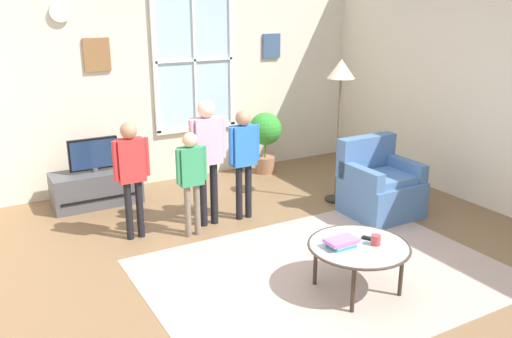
{
  "coord_description": "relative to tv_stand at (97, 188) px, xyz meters",
  "views": [
    {
      "loc": [
        -2.49,
        -3.65,
        2.38
      ],
      "look_at": [
        -0.18,
        0.43,
        0.9
      ],
      "focal_mm": 37.85,
      "sensor_mm": 36.0,
      "label": 1
    }
  ],
  "objects": [
    {
      "name": "cup",
      "position": [
        1.55,
        -3.21,
        0.26
      ],
      "size": [
        0.08,
        0.08,
        0.09
      ],
      "primitive_type": "cylinder",
      "color": "#BF3F3F",
      "rests_on": "coffee_table"
    },
    {
      "name": "floor_lamp",
      "position": [
        2.6,
        -1.32,
        1.24
      ],
      "size": [
        0.32,
        0.32,
        1.73
      ],
      "color": "black",
      "rests_on": "ground_plane"
    },
    {
      "name": "ground_plane",
      "position": [
        1.14,
        -2.65,
        -0.22
      ],
      "size": [
        6.34,
        6.8,
        0.02
      ],
      "primitive_type": "cube",
      "color": "brown"
    },
    {
      "name": "book_stack",
      "position": [
        1.28,
        -3.1,
        0.25
      ],
      "size": [
        0.27,
        0.17,
        0.07
      ],
      "color": "teal",
      "rests_on": "coffee_table"
    },
    {
      "name": "remote_near_cup",
      "position": [
        1.39,
        -3.06,
        0.22
      ],
      "size": [
        0.04,
        0.14,
        0.02
      ],
      "primitive_type": "cube",
      "rotation": [
        0.0,
        0.0,
        0.0
      ],
      "color": "black",
      "rests_on": "coffee_table"
    },
    {
      "name": "tv_stand",
      "position": [
        0.0,
        0.0,
        0.0
      ],
      "size": [
        1.03,
        0.47,
        0.42
      ],
      "color": "#4C4C51",
      "rests_on": "ground_plane"
    },
    {
      "name": "potted_plant_by_window",
      "position": [
        2.42,
        0.1,
        0.35
      ],
      "size": [
        0.46,
        0.46,
        0.87
      ],
      "color": "#9E6B4C",
      "rests_on": "ground_plane"
    },
    {
      "name": "coffee_table",
      "position": [
        1.42,
        -3.15,
        0.19
      ],
      "size": [
        0.86,
        0.86,
        0.43
      ],
      "color": "#99B2B7",
      "rests_on": "ground_plane"
    },
    {
      "name": "television",
      "position": [
        0.0,
        -0.0,
        0.42
      ],
      "size": [
        0.58,
        0.08,
        0.41
      ],
      "color": "#4C4C4C",
      "rests_on": "tv_stand"
    },
    {
      "name": "armchair",
      "position": [
        2.77,
        -1.9,
        0.12
      ],
      "size": [
        0.76,
        0.74,
        0.87
      ],
      "color": "#476B9E",
      "rests_on": "ground_plane"
    },
    {
      "name": "back_wall",
      "position": [
        1.15,
        0.51,
        1.27
      ],
      "size": [
        5.74,
        0.17,
        2.94
      ],
      "color": "beige",
      "rests_on": "ground_plane"
    },
    {
      "name": "person_pink_shirt",
      "position": [
        0.93,
        -1.23,
        0.66
      ],
      "size": [
        0.42,
        0.19,
        1.39
      ],
      "color": "black",
      "rests_on": "ground_plane"
    },
    {
      "name": "remote_near_books",
      "position": [
        1.57,
        -3.11,
        0.22
      ],
      "size": [
        0.1,
        0.14,
        0.02
      ],
      "primitive_type": "cube",
      "rotation": [
        0.0,
        0.0,
        0.49
      ],
      "color": "black",
      "rests_on": "coffee_table"
    },
    {
      "name": "person_green_shirt",
      "position": [
        0.65,
        -1.41,
        0.49
      ],
      "size": [
        0.34,
        0.15,
        1.12
      ],
      "color": "#726656",
      "rests_on": "ground_plane"
    },
    {
      "name": "person_blue_shirt",
      "position": [
        1.35,
        -1.26,
        0.57
      ],
      "size": [
        0.38,
        0.17,
        1.25
      ],
      "color": "black",
      "rests_on": "ground_plane"
    },
    {
      "name": "area_rug",
      "position": [
        1.36,
        -2.78,
        -0.21
      ],
      "size": [
        3.15,
        2.36,
        0.01
      ],
      "primitive_type": "cube",
      "color": "tan",
      "rests_on": "ground_plane"
    },
    {
      "name": "person_red_shirt",
      "position": [
        0.11,
        -1.17,
        0.56
      ],
      "size": [
        0.37,
        0.17,
        1.23
      ],
      "color": "black",
      "rests_on": "ground_plane"
    }
  ]
}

